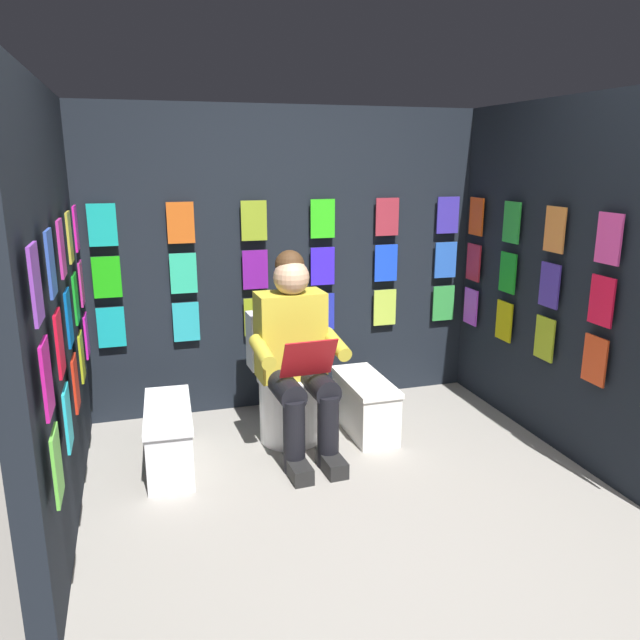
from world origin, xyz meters
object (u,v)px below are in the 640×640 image
person_reading (297,354)px  comic_longbox_near (365,405)px  comic_longbox_far (169,437)px  toilet (286,385)px

person_reading → comic_longbox_near: 0.65m
comic_longbox_near → comic_longbox_far: same height
toilet → person_reading: size_ratio=0.65×
person_reading → comic_longbox_near: (-0.48, -0.13, -0.42)m
person_reading → comic_longbox_near: bearing=-167.5°
toilet → comic_longbox_near: 0.52m
person_reading → comic_longbox_near: size_ratio=1.91×
toilet → comic_longbox_near: (-0.49, 0.10, -0.15)m
person_reading → comic_longbox_far: (0.75, -0.01, -0.42)m
toilet → comic_longbox_far: bearing=13.6°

